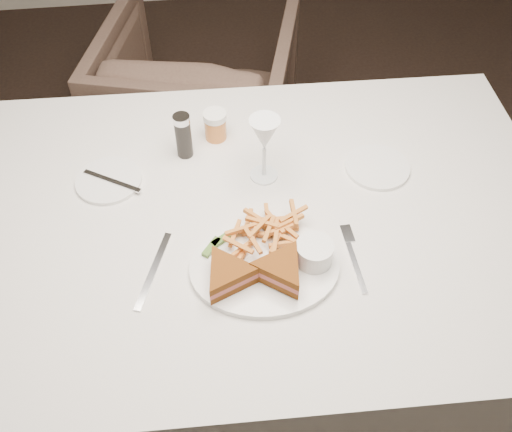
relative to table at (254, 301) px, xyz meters
The scene contains 4 objects.
ground 0.40m from the table, 133.11° to the right, with size 5.00×5.00×0.00m, color black.
table is the anchor object (origin of this frame).
chair_far 1.00m from the table, 95.26° to the left, with size 0.70×0.65×0.72m, color #4C392F.
table_setting 0.42m from the table, 87.76° to the right, with size 0.82×0.65×0.18m.
Camera 1 is at (-0.01, -0.77, 1.75)m, focal length 40.00 mm.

